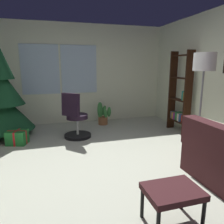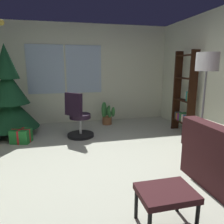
# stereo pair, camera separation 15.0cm
# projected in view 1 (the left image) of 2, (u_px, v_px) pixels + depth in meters

# --- Properties ---
(ground_plane) EXTENTS (4.73, 5.83, 0.10)m
(ground_plane) POSITION_uv_depth(u_px,v_px,m) (101.00, 177.00, 2.98)
(ground_plane) COLOR #AEB19E
(wall_back_with_windows) EXTENTS (4.73, 0.12, 2.52)m
(wall_back_with_windows) POSITION_uv_depth(u_px,v_px,m) (74.00, 74.00, 5.47)
(wall_back_with_windows) COLOR beige
(wall_back_with_windows) RESTS_ON ground_plane
(footstool) EXTENTS (0.51, 0.39, 0.38)m
(footstool) POSITION_uv_depth(u_px,v_px,m) (172.00, 194.00, 1.97)
(footstool) COLOR #37181B
(footstool) RESTS_ON ground_plane
(holiday_tree) EXTENTS (1.15, 1.15, 2.37)m
(holiday_tree) POSITION_uv_depth(u_px,v_px,m) (4.00, 100.00, 4.38)
(holiday_tree) COLOR #4C331E
(holiday_tree) RESTS_ON ground_plane
(gift_box_green) EXTENTS (0.42, 0.37, 0.27)m
(gift_box_green) POSITION_uv_depth(u_px,v_px,m) (17.00, 137.00, 4.07)
(gift_box_green) COLOR #1E722D
(gift_box_green) RESTS_ON ground_plane
(office_chair) EXTENTS (0.59, 0.59, 0.96)m
(office_chair) POSITION_uv_depth(u_px,v_px,m) (76.00, 121.00, 4.37)
(office_chair) COLOR black
(office_chair) RESTS_ON ground_plane
(bookshelf) EXTENTS (0.18, 0.64, 1.80)m
(bookshelf) POSITION_uv_depth(u_px,v_px,m) (180.00, 97.00, 4.72)
(bookshelf) COLOR black
(bookshelf) RESTS_ON ground_plane
(floor_lamp) EXTENTS (0.34, 0.34, 1.68)m
(floor_lamp) POSITION_uv_depth(u_px,v_px,m) (204.00, 70.00, 3.33)
(floor_lamp) COLOR slate
(floor_lamp) RESTS_ON ground_plane
(potted_plant) EXTENTS (0.37, 0.43, 0.59)m
(potted_plant) POSITION_uv_depth(u_px,v_px,m) (103.00, 115.00, 5.42)
(potted_plant) COLOR brown
(potted_plant) RESTS_ON ground_plane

